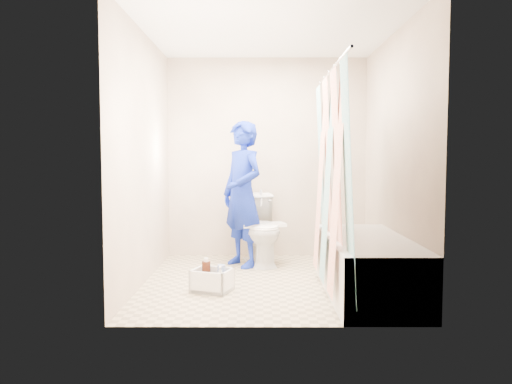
{
  "coord_description": "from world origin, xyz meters",
  "views": [
    {
      "loc": [
        -0.11,
        -4.77,
        1.21
      ],
      "look_at": [
        -0.13,
        0.32,
        0.85
      ],
      "focal_mm": 35.0,
      "sensor_mm": 36.0,
      "label": 1
    }
  ],
  "objects_px": {
    "bathtub": "(366,264)",
    "cleaning_caddy": "(213,281)",
    "toilet": "(260,229)",
    "plumber": "(242,194)"
  },
  "relations": [
    {
      "from": "toilet",
      "to": "cleaning_caddy",
      "type": "bearing_deg",
      "value": -124.45
    },
    {
      "from": "toilet",
      "to": "cleaning_caddy",
      "type": "distance_m",
      "value": 1.28
    },
    {
      "from": "bathtub",
      "to": "cleaning_caddy",
      "type": "distance_m",
      "value": 1.38
    },
    {
      "from": "bathtub",
      "to": "cleaning_caddy",
      "type": "relative_size",
      "value": 4.32
    },
    {
      "from": "plumber",
      "to": "cleaning_caddy",
      "type": "xyz_separation_m",
      "value": [
        -0.23,
        -1.06,
        -0.71
      ]
    },
    {
      "from": "toilet",
      "to": "plumber",
      "type": "bearing_deg",
      "value": -166.1
    },
    {
      "from": "cleaning_caddy",
      "to": "bathtub",
      "type": "bearing_deg",
      "value": 16.57
    },
    {
      "from": "bathtub",
      "to": "plumber",
      "type": "relative_size",
      "value": 1.09
    },
    {
      "from": "toilet",
      "to": "plumber",
      "type": "height_order",
      "value": "plumber"
    },
    {
      "from": "toilet",
      "to": "cleaning_caddy",
      "type": "xyz_separation_m",
      "value": [
        -0.43,
        -1.17,
        -0.3
      ]
    }
  ]
}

